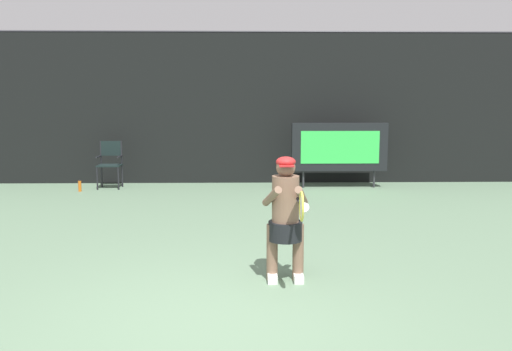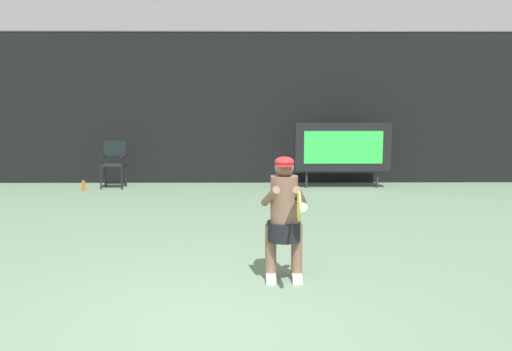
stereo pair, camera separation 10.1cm
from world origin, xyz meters
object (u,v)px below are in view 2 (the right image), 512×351
object	(u,v)px
umpire_chair	(114,161)
water_bottle	(84,186)
scoreboard	(343,147)
tennis_player	(284,215)
tennis_racket	(299,206)

from	to	relation	value
umpire_chair	water_bottle	world-z (taller)	umpire_chair
scoreboard	umpire_chair	distance (m)	5.30
umpire_chair	water_bottle	bearing A→B (deg)	-140.99
umpire_chair	scoreboard	bearing A→B (deg)	-0.64
umpire_chair	water_bottle	distance (m)	0.89
tennis_player	tennis_racket	size ratio (longest dim) A/B	2.39
scoreboard	water_bottle	size ratio (longest dim) A/B	8.30
umpire_chair	tennis_racket	world-z (taller)	tennis_racket
umpire_chair	tennis_player	xyz separation A→B (m)	(3.56, -6.57, 0.16)
umpire_chair	tennis_player	size ratio (longest dim) A/B	0.75
scoreboard	tennis_racket	xyz separation A→B (m)	(-1.61, -7.13, 0.05)
tennis_player	tennis_racket	distance (m)	0.67
water_bottle	tennis_player	xyz separation A→B (m)	(4.14, -6.10, 0.65)
tennis_player	umpire_chair	bearing A→B (deg)	118.48
tennis_player	tennis_racket	xyz separation A→B (m)	(0.11, -0.62, 0.22)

